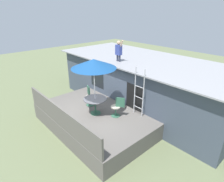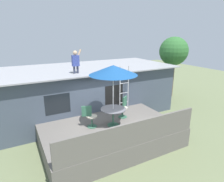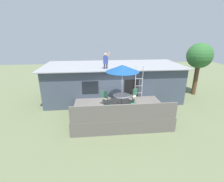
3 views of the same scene
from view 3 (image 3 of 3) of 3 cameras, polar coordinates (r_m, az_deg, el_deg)
name	(u,v)px [view 3 (image 3 of 3)]	position (r m, az deg, el deg)	size (l,w,h in m)	color
ground_plane	(119,119)	(10.45, 2.53, -9.44)	(40.00, 40.00, 0.00)	#66704C
house	(113,82)	(13.25, 0.39, 3.23)	(10.50, 4.50, 2.70)	#424C5B
deck	(119,113)	(10.26, 2.56, -7.48)	(5.52, 3.46, 0.80)	#605B56
deck_railing	(125,113)	(8.40, 4.31, -7.43)	(5.42, 0.08, 0.90)	#605B56
patio_table	(122,98)	(9.88, 3.39, -2.32)	(1.04, 1.04, 0.74)	#33664C
patio_umbrella	(122,68)	(9.38, 3.60, 7.73)	(1.90, 1.90, 2.54)	silver
step_ladder	(139,82)	(11.26, 9.17, 2.95)	(0.52, 0.04, 2.20)	silver
person_figure	(106,60)	(11.41, -2.15, 10.66)	(0.47, 0.20, 1.11)	#33384C
patio_chair_left	(106,98)	(10.14, -1.93, -2.51)	(0.60, 0.44, 0.92)	#33664C
patio_chair_right	(134,96)	(10.61, 7.38, -1.66)	(0.56, 0.46, 0.92)	#33664C
backyard_tree	(199,57)	(15.39, 27.72, 10.37)	(2.01, 2.01, 4.29)	brown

